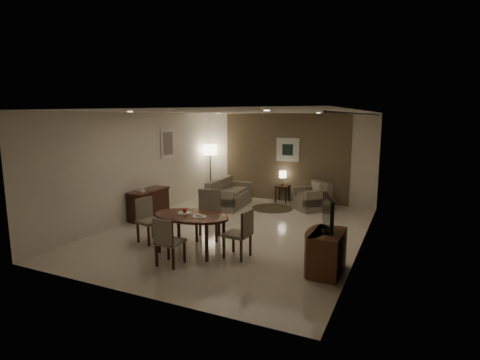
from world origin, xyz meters
The scene contains 31 objects.
room_shell centered at (0.00, 0.40, 1.35)m, with size 5.50×7.00×2.70m.
taupe_accent centered at (0.00, 3.48, 1.35)m, with size 3.96×0.03×2.70m, color brown.
curtain_wall centered at (2.68, 0.00, 1.32)m, with size 0.08×6.70×2.58m, color beige, non-canonical shape.
curtain_rod centered at (2.68, 0.00, 2.64)m, with size 0.03×0.03×6.80m, color black.
art_back_frame centered at (0.10, 3.46, 1.60)m, with size 0.72×0.03×0.72m, color silver.
art_back_canvas centered at (0.10, 3.44, 1.60)m, with size 0.34×0.01×0.34m, color black.
art_left_frame centered at (-2.72, 1.20, 1.85)m, with size 0.03×0.60×0.80m, color silver.
art_left_canvas centered at (-2.71, 1.20, 1.85)m, with size 0.01×0.46×0.64m, color gray.
downlight_nl centered at (-1.40, -1.80, 2.69)m, with size 0.10×0.10×0.01m, color white.
downlight_nr centered at (1.40, -1.80, 2.69)m, with size 0.10×0.10×0.01m, color white.
downlight_fl centered at (-1.40, 1.80, 2.69)m, with size 0.10×0.10×0.01m, color white.
downlight_fr centered at (1.40, 1.80, 2.69)m, with size 0.10×0.10×0.01m, color white.
console_desk centered at (-2.49, 0.00, 0.38)m, with size 0.48×1.20×0.75m, color #482317, non-canonical shape.
telephone centered at (-2.49, -0.30, 0.80)m, with size 0.20×0.14×0.09m, color white, non-canonical shape.
tv_cabinet centered at (2.40, -1.50, 0.35)m, with size 0.48×0.90×0.70m, color brown, non-canonical shape.
flat_tv centered at (2.38, -1.50, 1.02)m, with size 0.06×0.88×0.60m, color black, non-canonical shape.
dining_table centered at (-0.21, -1.58, 0.36)m, with size 1.54×0.96×0.72m, color #482317, non-canonical shape.
chair_near centered at (-0.18, -2.33, 0.44)m, with size 0.42×0.42×0.87m, color gray, non-canonical shape.
chair_far centered at (-0.29, -0.81, 0.52)m, with size 0.50×0.50×1.04m, color gray, non-canonical shape.
chair_left centered at (-1.27, -1.49, 0.46)m, with size 0.44×0.44×0.92m, color gray, non-canonical shape.
chair_right centered at (0.73, -1.50, 0.46)m, with size 0.44×0.44×0.91m, color gray, non-canonical shape.
plate_a centered at (-0.39, -1.53, 0.73)m, with size 0.26×0.26×0.02m, color white.
plate_b centered at (0.01, -1.63, 0.73)m, with size 0.26×0.26×0.02m, color white.
fruit_apple centered at (-0.39, -1.53, 0.78)m, with size 0.09×0.09×0.09m, color #A51212.
napkin centered at (0.01, -1.63, 0.75)m, with size 0.12×0.08×0.03m, color white.
round_rug centered at (0.03, 2.35, 0.01)m, with size 1.18×1.18×0.01m, color #453E26.
sofa centered at (-1.19, 2.07, 0.39)m, with size 0.83×1.67×0.79m, color gray, non-canonical shape.
armchair centered at (1.06, 2.68, 0.39)m, with size 0.87×0.82×0.77m, color gray, non-canonical shape.
side_table centered at (0.03, 3.25, 0.26)m, with size 0.40×0.40×0.51m, color #321910, non-canonical shape.
table_lamp centered at (0.03, 3.25, 0.76)m, with size 0.22×0.22×0.50m, color #FFEAC1, non-canonical shape.
floor_lamp centered at (-2.44, 3.13, 0.85)m, with size 0.43×0.43×1.70m, color #FFE5B7, non-canonical shape.
Camera 1 is at (3.58, -7.52, 2.58)m, focal length 28.00 mm.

